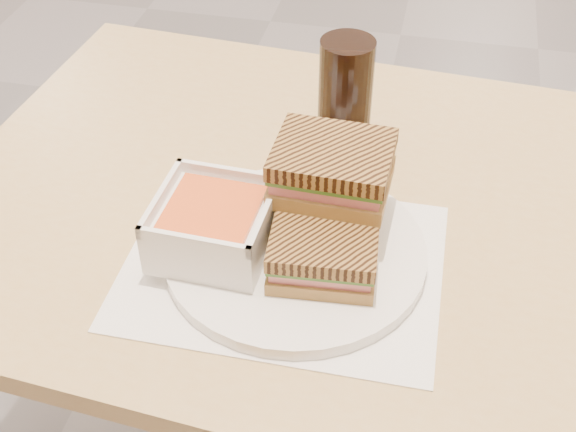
% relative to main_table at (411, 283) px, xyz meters
% --- Properties ---
extents(main_table, '(1.25, 0.78, 0.75)m').
position_rel_main_table_xyz_m(main_table, '(0.00, 0.00, 0.00)').
color(main_table, tan).
rests_on(main_table, ground).
extents(tray_liner, '(0.36, 0.28, 0.00)m').
position_rel_main_table_xyz_m(tray_liner, '(-0.15, -0.12, 0.11)').
color(tray_liner, white).
rests_on(tray_liner, main_table).
extents(plate, '(0.30, 0.30, 0.02)m').
position_rel_main_table_xyz_m(plate, '(-0.14, -0.10, 0.12)').
color(plate, white).
rests_on(plate, tray_liner).
extents(soup_bowl, '(0.13, 0.13, 0.07)m').
position_rel_main_table_xyz_m(soup_bowl, '(-0.22, -0.12, 0.16)').
color(soup_bowl, white).
rests_on(soup_bowl, plate).
extents(panini_lower, '(0.12, 0.10, 0.05)m').
position_rel_main_table_xyz_m(panini_lower, '(-0.10, -0.13, 0.16)').
color(panini_lower, olive).
rests_on(panini_lower, plate).
extents(panini_upper, '(0.13, 0.11, 0.06)m').
position_rel_main_table_xyz_m(panini_upper, '(-0.10, -0.05, 0.21)').
color(panini_upper, olive).
rests_on(panini_upper, panini_lower).
extents(cola_glass, '(0.07, 0.07, 0.15)m').
position_rel_main_table_xyz_m(cola_glass, '(-0.12, 0.14, 0.19)').
color(cola_glass, black).
rests_on(cola_glass, main_table).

